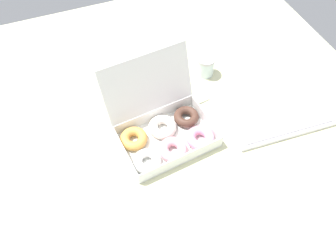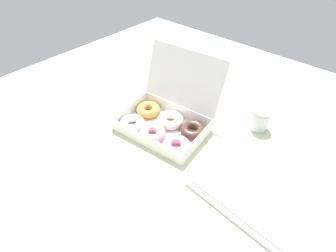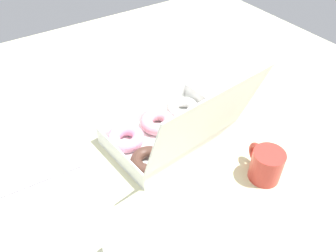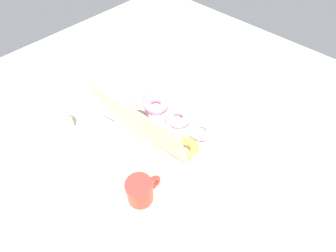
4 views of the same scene
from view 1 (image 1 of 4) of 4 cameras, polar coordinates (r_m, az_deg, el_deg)
name	(u,v)px [view 1 (image 1 of 4)]	position (r cm, az deg, el deg)	size (l,w,h in cm)	color
ground_plane	(164,136)	(123.76, -0.63, -1.67)	(180.00, 180.00, 2.00)	beige
donut_box	(165,133)	(119.02, -0.44, -1.21)	(36.25, 33.61, 27.24)	white
keyboard	(285,121)	(132.99, 19.77, 0.81)	(43.98, 16.97, 2.20)	white
coffee_mug	(114,94)	(131.04, -9.39, 5.49)	(8.00, 11.43, 8.67)	#B1332C
glass_jar	(205,66)	(141.39, 6.53, 10.37)	(7.73, 7.73, 8.63)	silver
paper_napkin	(141,217)	(108.31, -4.80, -15.51)	(14.13, 12.01, 0.15)	white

